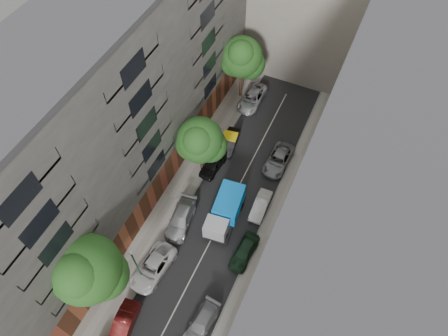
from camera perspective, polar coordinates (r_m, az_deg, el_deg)
The scene contains 22 objects.
ground at distance 41.56m, azimuth -0.23°, elevation -7.14°, with size 120.00×120.00×0.00m, color #4C4C49.
road_surface at distance 41.55m, azimuth -0.23°, elevation -7.14°, with size 8.00×44.00×0.02m, color black.
sidewalk_left at distance 42.93m, azimuth -6.93°, elevation -4.34°, with size 3.00×44.00×0.15m, color gray.
sidewalk_right at distance 40.76m, azimuth 6.92°, elevation -9.89°, with size 3.00×44.00×0.15m, color gray.
building_left at distance 37.35m, azimuth -15.90°, elevation 6.64°, with size 8.00×44.00×20.00m, color #464442.
building_right at distance 32.13m, azimuth 17.92°, elevation -5.66°, with size 8.00×44.00×20.00m, color #B7A98E.
tarp_truck at distance 40.24m, azimuth 0.19°, elevation -6.13°, with size 2.96×6.16×2.74m.
car_left_1 at distance 38.03m, azimuth -14.20°, elevation -20.97°, with size 1.54×4.42×1.46m, color #4F100F.
car_left_2 at distance 39.14m, azimuth -10.12°, elevation -13.78°, with size 2.47×5.35×1.49m, color silver.
car_left_3 at distance 40.89m, azimuth -6.16°, elevation -7.23°, with size 2.11×5.19×1.51m, color #BABBBF.
car_left_4 at distance 44.35m, azimuth -1.54°, elevation 0.64°, with size 1.71×4.26×1.45m, color black.
car_left_5 at distance 46.24m, azimuth 0.87°, elevation 3.73°, with size 1.46×4.19×1.38m, color black.
car_left_6 at distance 51.03m, azimuth 4.07°, elevation 9.94°, with size 2.50×5.41×1.50m, color silver.
car_right_1 at distance 37.20m, azimuth -3.23°, elevation -21.30°, with size 1.80×4.43×1.29m, color slate.
car_right_2 at distance 39.22m, azimuth 2.92°, elevation -11.84°, with size 1.71×4.24×1.45m, color black.
car_right_3 at distance 41.70m, azimuth 5.25°, elevation -5.36°, with size 1.37×3.94×1.30m, color silver.
car_right_4 at distance 45.07m, azimuth 7.77°, elevation 1.18°, with size 2.35×5.10×1.42m, color gray.
tree_near at distance 33.66m, azimuth -18.91°, elevation -13.85°, with size 5.81×5.62×9.88m.
tree_mid at distance 40.62m, azimuth -3.39°, elevation 3.73°, with size 5.13×4.83×7.61m.
tree_far at distance 48.10m, azimuth 2.62°, elevation 15.31°, with size 5.18×4.89×8.79m.
lamp_post at distance 36.22m, azimuth -12.58°, elevation -13.01°, with size 0.36×0.36×5.94m.
pedestrian at distance 44.04m, azimuth 11.87°, elevation -0.84°, with size 0.68×0.44×1.86m, color black.
Camera 1 is at (8.24, -17.63, 36.73)m, focal length 32.00 mm.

